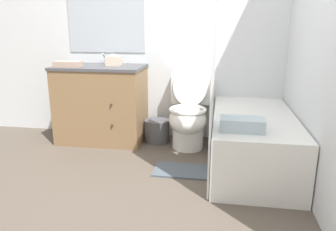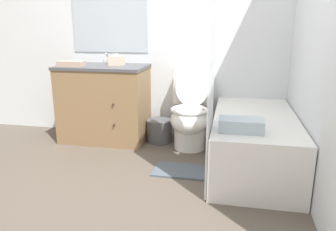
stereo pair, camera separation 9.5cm
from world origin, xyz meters
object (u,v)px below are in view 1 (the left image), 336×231
at_px(hand_towel_folded, 68,64).
at_px(bath_mat, 181,170).
at_px(toilet, 189,114).
at_px(bath_towel_folded, 242,124).
at_px(bathtub, 252,140).
at_px(tissue_box, 114,61).
at_px(wastebasket, 157,131).
at_px(sink_faucet, 106,60).
at_px(vanity_cabinet, 102,103).

distance_m(hand_towel_folded, bath_mat, 1.63).
relative_size(toilet, bath_towel_folded, 2.54).
height_order(bathtub, bath_mat, bathtub).
relative_size(tissue_box, bath_mat, 0.30).
bearing_deg(tissue_box, bath_mat, -41.60).
xyz_separation_m(toilet, hand_towel_folded, (-1.26, -0.07, 0.51)).
distance_m(bathtub, bath_towel_folded, 0.57).
bearing_deg(wastebasket, bathtub, -26.52).
bearing_deg(sink_faucet, wastebasket, -14.52).
xyz_separation_m(toilet, tissue_box, (-0.83, 0.11, 0.53)).
distance_m(toilet, wastebasket, 0.44).
relative_size(sink_faucet, wastebasket, 0.52).
bearing_deg(toilet, hand_towel_folded, -176.70).
xyz_separation_m(bathtub, bath_mat, (-0.62, -0.23, -0.24)).
height_order(vanity_cabinet, toilet, toilet).
xyz_separation_m(wastebasket, hand_towel_folded, (-0.91, -0.17, 0.74)).
bearing_deg(bath_mat, toilet, 90.27).
distance_m(toilet, bathtub, 0.75).
relative_size(hand_towel_folded, bath_towel_folded, 0.83).
distance_m(sink_faucet, wastebasket, 0.98).
relative_size(bathtub, hand_towel_folded, 5.25).
height_order(vanity_cabinet, wastebasket, vanity_cabinet).
bearing_deg(bathtub, bath_mat, -159.38).
relative_size(bathtub, bath_towel_folded, 4.38).
bearing_deg(bath_mat, vanity_cabinet, 144.75).
bearing_deg(tissue_box, bath_towel_folded, -36.42).
bearing_deg(tissue_box, bathtub, -19.09).
relative_size(vanity_cabinet, bath_mat, 1.96).
bearing_deg(sink_faucet, hand_towel_folded, -132.03).
bearing_deg(bathtub, toilet, 147.70).
bearing_deg(hand_towel_folded, sink_faucet, 47.97).
height_order(wastebasket, tissue_box, tissue_box).
xyz_separation_m(vanity_cabinet, bath_towel_folded, (1.46, -0.92, 0.10)).
xyz_separation_m(toilet, bath_mat, (0.00, -0.63, -0.35)).
height_order(toilet, bath_mat, toilet).
bearing_deg(bath_towel_folded, tissue_box, 143.58).
height_order(tissue_box, bath_towel_folded, tissue_box).
bearing_deg(vanity_cabinet, bathtub, -15.88).
bearing_deg(wastebasket, toilet, -14.90).
relative_size(toilet, wastebasket, 3.06).
height_order(vanity_cabinet, bath_mat, vanity_cabinet).
height_order(bath_towel_folded, bath_mat, bath_towel_folded).
bearing_deg(bathtub, vanity_cabinet, 164.12).
bearing_deg(tissue_box, toilet, -7.39).
xyz_separation_m(vanity_cabinet, sink_faucet, (-0.00, 0.19, 0.44)).
bearing_deg(toilet, wastebasket, 165.10).
height_order(toilet, bath_towel_folded, toilet).
bearing_deg(toilet, sink_faucet, 165.34).
distance_m(vanity_cabinet, bath_towel_folded, 1.73).
height_order(wastebasket, hand_towel_folded, hand_towel_folded).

